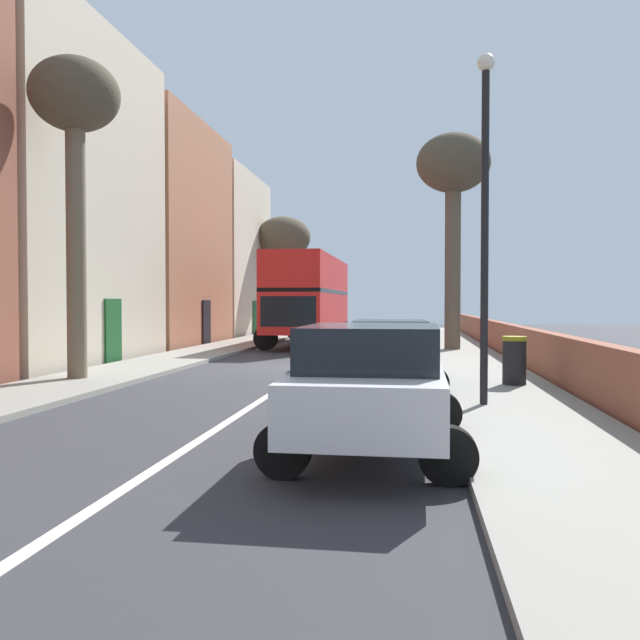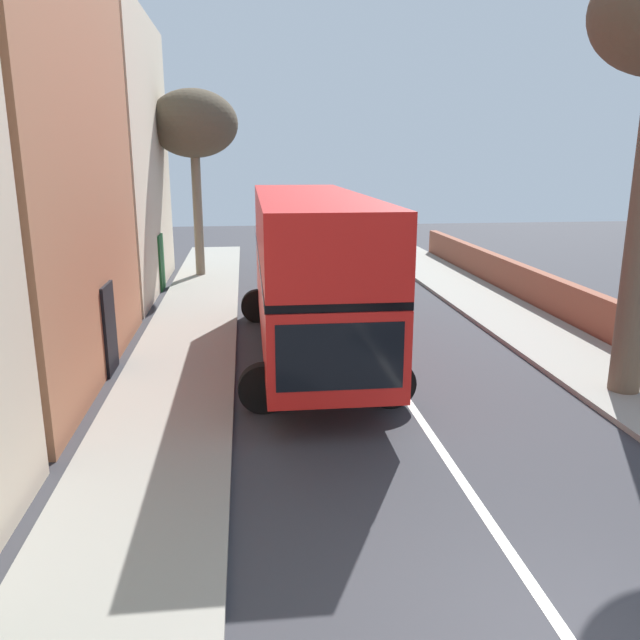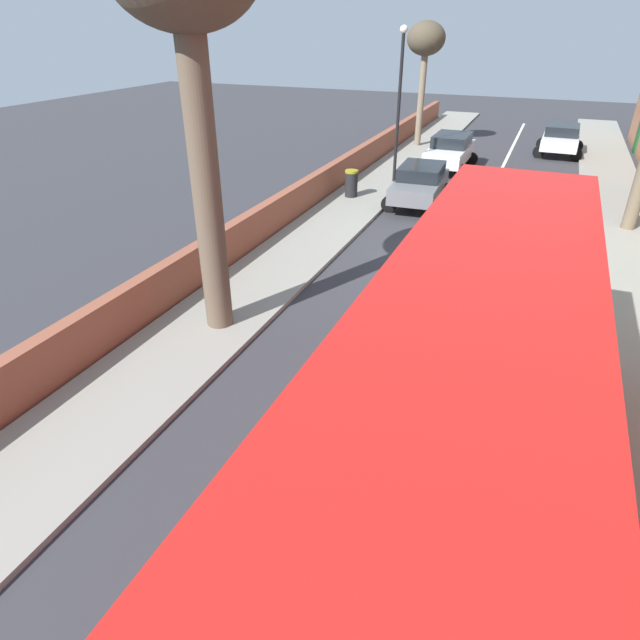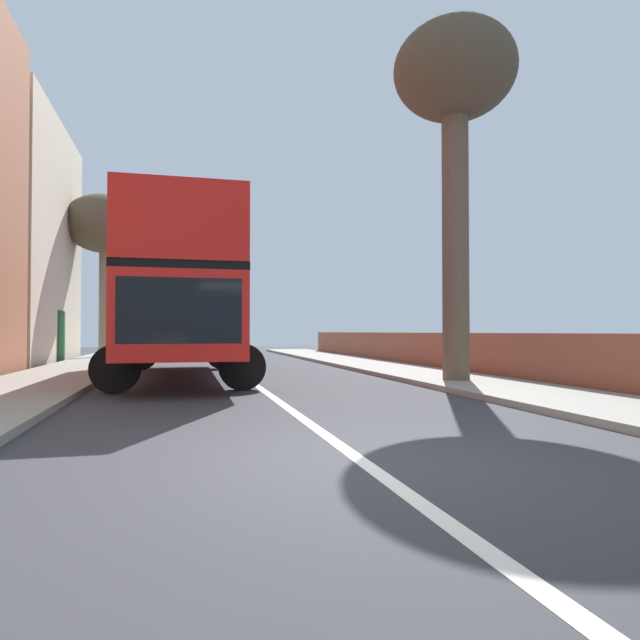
# 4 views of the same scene
# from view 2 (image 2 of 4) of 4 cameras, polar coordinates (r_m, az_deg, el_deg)

# --- Properties ---
(double_decker_bus) EXTENTS (3.59, 10.49, 4.06)m
(double_decker_bus) POSITION_cam_2_polar(r_m,az_deg,el_deg) (15.57, -0.90, 5.05)
(double_decker_bus) COLOR red
(double_decker_bus) RESTS_ON ground
(street_tree_left_0) EXTENTS (3.53, 3.53, 7.43)m
(street_tree_left_0) POSITION_cam_2_polar(r_m,az_deg,el_deg) (26.77, -11.37, 16.88)
(street_tree_left_0) COLOR #7A6B56
(street_tree_left_0) RESTS_ON sidewalk_left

